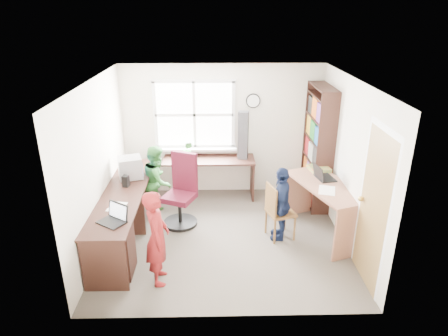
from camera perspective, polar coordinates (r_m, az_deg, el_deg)
name	(u,v)px	position (r m, az deg, el deg)	size (l,w,h in m)	color
room	(225,161)	(5.80, 0.14, 0.96)	(3.64, 3.44, 2.44)	#453E36
l_desk	(134,221)	(5.90, -12.78, -7.43)	(2.38, 2.95, 0.75)	black
right_desk	(326,198)	(6.27, 14.32, -4.22)	(1.11, 1.58, 0.83)	#9C664E
bookshelf	(318,149)	(7.12, 13.24, 2.61)	(0.30, 1.02, 2.10)	black
swivel_chair	(182,194)	(6.46, -6.06, -3.73)	(0.72, 0.72, 1.18)	black
wooden_chair	(277,210)	(6.07, 7.57, -5.91)	(0.47, 0.47, 0.88)	brown
crt_monitor	(130,168)	(6.51, -13.25, 0.03)	(0.43, 0.41, 0.35)	#99989C
laptop_left	(114,218)	(5.33, -15.40, -6.84)	(0.43, 0.42, 0.23)	black
laptop_right	(322,176)	(6.34, 13.87, -1.05)	(0.34, 0.39, 0.23)	black
speaker_a	(126,181)	(6.26, -13.86, -1.82)	(0.11, 0.11, 0.18)	black
speaker_b	(136,168)	(6.73, -12.47, 0.05)	(0.10, 0.10, 0.18)	black
cd_tower	(243,135)	(7.10, 2.76, 4.69)	(0.20, 0.19, 0.87)	black
game_box	(319,169)	(6.66, 13.41, -0.07)	(0.36, 0.36, 0.06)	red
paper_a	(117,207)	(5.71, -15.05, -5.37)	(0.26, 0.33, 0.00)	white
paper_b	(327,190)	(5.98, 14.49, -3.10)	(0.31, 0.38, 0.00)	white
potted_plant	(188,150)	(7.24, -5.18, 2.62)	(0.17, 0.14, 0.31)	#2F7534
person_red	(157,238)	(5.12, -9.53, -9.81)	(0.46, 0.30, 1.27)	maroon
person_green	(158,181)	(6.74, -9.45, -1.83)	(0.59, 0.46, 1.22)	#2D702D
person_navy	(281,204)	(6.04, 8.17, -5.05)	(0.68, 0.28, 1.16)	#131D3C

